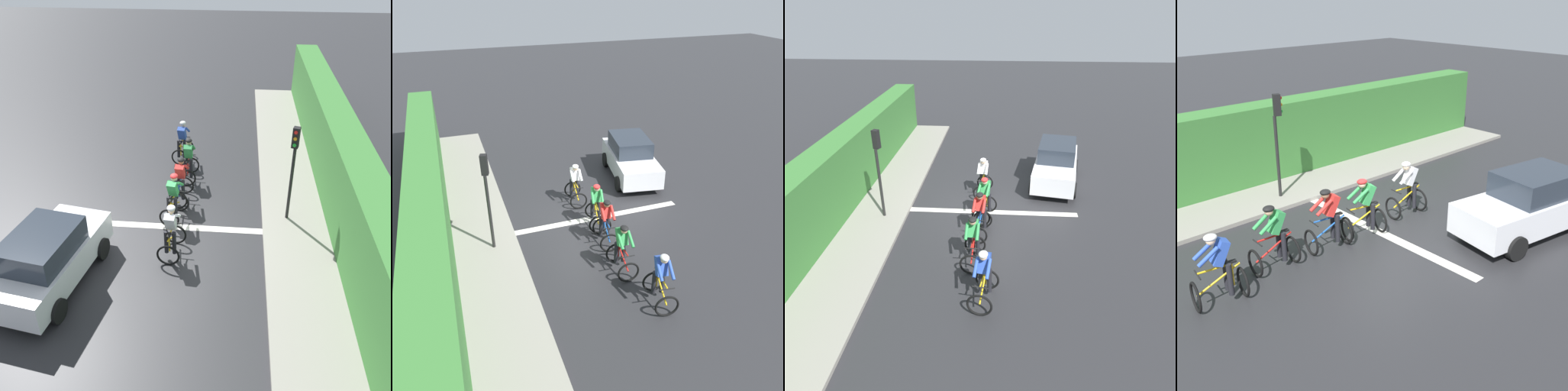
% 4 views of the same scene
% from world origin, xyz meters
% --- Properties ---
extents(ground_plane, '(80.00, 80.00, 0.00)m').
position_xyz_m(ground_plane, '(0.00, 0.00, 0.00)').
color(ground_plane, '#28282B').
extents(sidewalk_kerb, '(2.80, 24.04, 0.12)m').
position_xyz_m(sidewalk_kerb, '(4.25, 2.00, 0.06)').
color(sidewalk_kerb, gray).
rests_on(sidewalk_kerb, ground).
extents(stone_wall_low, '(0.44, 24.04, 0.55)m').
position_xyz_m(stone_wall_low, '(5.15, 2.00, 0.28)').
color(stone_wall_low, gray).
rests_on(stone_wall_low, ground).
extents(hedge_wall, '(1.10, 24.04, 2.67)m').
position_xyz_m(hedge_wall, '(5.45, 2.00, 1.34)').
color(hedge_wall, '#387533').
rests_on(hedge_wall, ground).
extents(road_marking_stop_line, '(7.00, 0.30, 0.01)m').
position_xyz_m(road_marking_stop_line, '(0.00, 0.39, 0.00)').
color(road_marking_stop_line, silver).
rests_on(road_marking_stop_line, ground).
extents(cyclist_lead, '(0.83, 1.17, 1.66)m').
position_xyz_m(cyclist_lead, '(-0.26, 5.13, 0.80)').
color(cyclist_lead, black).
rests_on(cyclist_lead, ground).
extents(cyclist_second, '(0.72, 1.11, 1.66)m').
position_xyz_m(cyclist_second, '(0.15, 3.51, 0.80)').
color(cyclist_second, black).
rests_on(cyclist_second, ground).
extents(cyclist_mid, '(0.80, 1.15, 1.66)m').
position_xyz_m(cyclist_mid, '(0.05, 1.96, 0.80)').
color(cyclist_mid, black).
rests_on(cyclist_mid, ground).
extents(cyclist_fourth, '(0.88, 1.19, 1.66)m').
position_xyz_m(cyclist_fourth, '(-0.04, 0.82, 0.80)').
color(cyclist_fourth, black).
rests_on(cyclist_fourth, ground).
extents(cyclist_trailing, '(0.77, 1.13, 1.66)m').
position_xyz_m(cyclist_trailing, '(0.13, -1.01, 0.80)').
color(cyclist_trailing, black).
rests_on(cyclist_trailing, ground).
extents(car_white, '(2.40, 4.33, 1.76)m').
position_xyz_m(car_white, '(-2.93, -2.49, 0.87)').
color(car_white, silver).
rests_on(car_white, ground).
extents(traffic_light_near_crossing, '(0.25, 0.31, 3.34)m').
position_xyz_m(traffic_light_near_crossing, '(3.63, 1.05, 2.22)').
color(traffic_light_near_crossing, black).
rests_on(traffic_light_near_crossing, ground).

